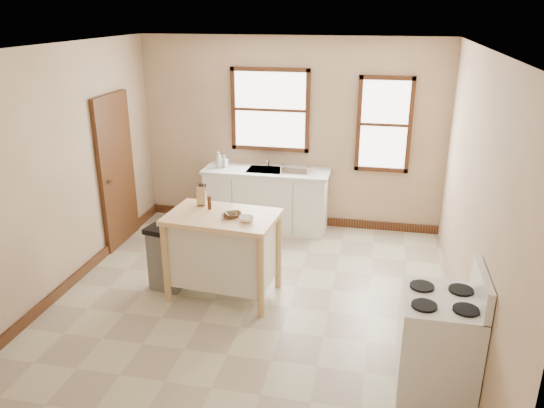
{
  "coord_description": "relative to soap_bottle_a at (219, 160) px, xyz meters",
  "views": [
    {
      "loc": [
        1.3,
        -5.1,
        3.17
      ],
      "look_at": [
        0.16,
        0.4,
        1.07
      ],
      "focal_mm": 35.0,
      "sensor_mm": 36.0,
      "label": 1
    }
  ],
  "objects": [
    {
      "name": "bowl_b",
      "position": [
        0.79,
        -2.03,
        -0.02
      ],
      "size": [
        0.24,
        0.24,
        0.04
      ],
      "primitive_type": "imported",
      "rotation": [
        0.0,
        0.0,
        0.49
      ],
      "color": "brown",
      "rests_on": "kitchen_island"
    },
    {
      "name": "gas_stove",
      "position": [
        2.93,
        -3.18,
        -0.47
      ],
      "size": [
        0.71,
        0.72,
        1.15
      ],
      "primitive_type": null,
      "color": "silver",
      "rests_on": "ground"
    },
    {
      "name": "baseboard_left",
      "position": [
        -1.21,
        -2.16,
        -0.98
      ],
      "size": [
        0.04,
        5.0,
        0.12
      ],
      "primitive_type": "cube",
      "color": "black",
      "rests_on": "ground"
    },
    {
      "name": "sink_counter",
      "position": [
        0.71,
        0.04,
        -0.58
      ],
      "size": [
        1.86,
        0.62,
        0.92
      ],
      "primitive_type": null,
      "color": "white",
      "rests_on": "ground"
    },
    {
      "name": "baseboard_back",
      "position": [
        1.01,
        0.31,
        -0.98
      ],
      "size": [
        4.5,
        0.04,
        0.12
      ],
      "primitive_type": "cube",
      "color": "black",
      "rests_on": "ground"
    },
    {
      "name": "wall_back",
      "position": [
        1.01,
        0.34,
        0.36
      ],
      "size": [
        4.5,
        0.04,
        2.8
      ],
      "primitive_type": "cube",
      "color": "#D2AA8A",
      "rests_on": "ground"
    },
    {
      "name": "kitchen_island",
      "position": [
        0.65,
        -2.01,
        -0.54
      ],
      "size": [
        1.28,
        0.88,
        1.0
      ],
      "primitive_type": null,
      "rotation": [
        0.0,
        0.0,
        -0.09
      ],
      "color": "#FFD096",
      "rests_on": "ground"
    },
    {
      "name": "faucet",
      "position": [
        0.71,
        0.22,
        -0.01
      ],
      "size": [
        0.03,
        0.03,
        0.22
      ],
      "primitive_type": "cylinder",
      "color": "silver",
      "rests_on": "sink_counter"
    },
    {
      "name": "bowl_c",
      "position": [
        0.97,
        -2.14,
        -0.02
      ],
      "size": [
        0.22,
        0.22,
        0.05
      ],
      "primitive_type": "imported",
      "rotation": [
        0.0,
        0.0,
        -0.46
      ],
      "color": "white",
      "rests_on": "kitchen_island"
    },
    {
      "name": "window_side",
      "position": [
        2.36,
        0.32,
        0.56
      ],
      "size": [
        0.77,
        0.06,
        1.37
      ],
      "primitive_type": null,
      "color": "black",
      "rests_on": "wall_back"
    },
    {
      "name": "ceiling",
      "position": [
        1.01,
        -2.16,
        1.76
      ],
      "size": [
        5.0,
        5.0,
        0.0
      ],
      "primitive_type": "plane",
      "rotation": [
        3.14,
        0.0,
        0.0
      ],
      "color": "white",
      "rests_on": "ground"
    },
    {
      "name": "soap_bottle_a",
      "position": [
        0.0,
        0.0,
        0.0
      ],
      "size": [
        0.12,
        0.12,
        0.24
      ],
      "primitive_type": "imported",
      "rotation": [
        0.0,
        0.0,
        -0.29
      ],
      "color": "#B2B2B2",
      "rests_on": "sink_counter"
    },
    {
      "name": "door_left",
      "position": [
        -1.2,
        -0.86,
        0.01
      ],
      "size": [
        0.06,
        0.9,
        2.1
      ],
      "primitive_type": "cube",
      "color": "black",
      "rests_on": "ground"
    },
    {
      "name": "knife_block",
      "position": [
        0.33,
        -1.75,
        0.05
      ],
      "size": [
        0.12,
        0.12,
        0.2
      ],
      "primitive_type": null,
      "rotation": [
        0.0,
        0.0,
        0.22
      ],
      "color": "tan",
      "rests_on": "kitchen_island"
    },
    {
      "name": "bowl_a",
      "position": [
        0.75,
        -2.07,
        -0.03
      ],
      "size": [
        0.2,
        0.2,
        0.04
      ],
      "primitive_type": "imported",
      "rotation": [
        0.0,
        0.0,
        -0.27
      ],
      "color": "brown",
      "rests_on": "kitchen_island"
    },
    {
      "name": "dish_rack",
      "position": [
        1.15,
        -0.0,
        -0.07
      ],
      "size": [
        0.46,
        0.39,
        0.1
      ],
      "primitive_type": null,
      "rotation": [
        0.0,
        0.0,
        0.24
      ],
      "color": "silver",
      "rests_on": "sink_counter"
    },
    {
      "name": "trash_bin",
      "position": [
        -0.05,
        -2.0,
        -0.65
      ],
      "size": [
        0.46,
        0.4,
        0.78
      ],
      "primitive_type": null,
      "rotation": [
        0.0,
        0.0,
        -0.18
      ],
      "color": "slate",
      "rests_on": "ground"
    },
    {
      "name": "floor",
      "position": [
        1.01,
        -2.16,
        -1.04
      ],
      "size": [
        5.0,
        5.0,
        0.0
      ],
      "primitive_type": "plane",
      "color": "#BEB797",
      "rests_on": "ground"
    },
    {
      "name": "soap_bottle_b",
      "position": [
        0.07,
        0.04,
        -0.03
      ],
      "size": [
        0.11,
        0.11,
        0.19
      ],
      "primitive_type": "imported",
      "rotation": [
        0.0,
        0.0,
        -0.37
      ],
      "color": "#B2B2B2",
      "rests_on": "sink_counter"
    },
    {
      "name": "wall_left",
      "position": [
        -1.24,
        -2.16,
        0.36
      ],
      "size": [
        0.04,
        5.0,
        2.8
      ],
      "primitive_type": "cube",
      "color": "#D2AA8A",
      "rests_on": "ground"
    },
    {
      "name": "window_main",
      "position": [
        0.71,
        0.32,
        0.71
      ],
      "size": [
        1.17,
        0.06,
        1.22
      ],
      "primitive_type": null,
      "color": "black",
      "rests_on": "wall_back"
    },
    {
      "name": "wall_right",
      "position": [
        3.26,
        -2.16,
        0.36
      ],
      "size": [
        0.04,
        5.0,
        2.8
      ],
      "primitive_type": "cube",
      "color": "#D2AA8A",
      "rests_on": "ground"
    },
    {
      "name": "pepper_grinder",
      "position": [
        0.46,
        -1.87,
        0.03
      ],
      "size": [
        0.05,
        0.05,
        0.15
      ],
      "primitive_type": "cylinder",
      "rotation": [
        0.0,
        0.0,
        0.27
      ],
      "color": "#402411",
      "rests_on": "kitchen_island"
    }
  ]
}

